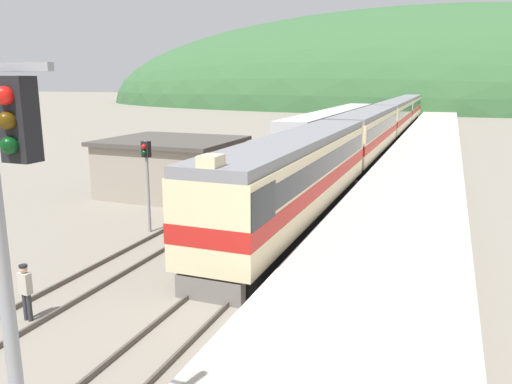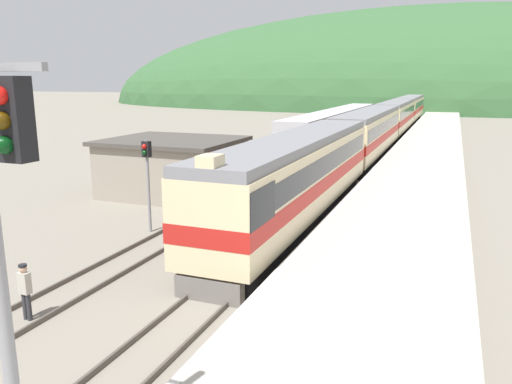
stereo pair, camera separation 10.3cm
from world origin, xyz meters
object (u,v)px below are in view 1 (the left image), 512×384
(track_worker, at_px, (26,289))
(carriage_second, at_px, (367,133))
(express_train_lead_car, at_px, (297,176))
(siding_train, at_px, (334,128))
(carriage_third, at_px, (394,117))
(carriage_fourth, at_px, (408,108))
(signal_post_siding, at_px, (147,167))

(track_worker, bearing_deg, carriage_second, 82.74)
(express_train_lead_car, height_order, siding_train, express_train_lead_car)
(carriage_third, bearing_deg, track_worker, -94.45)
(carriage_second, distance_m, carriage_third, 21.94)
(carriage_fourth, bearing_deg, carriage_second, -90.00)
(carriage_fourth, xyz_separation_m, siding_train, (-4.60, -36.20, -0.36))
(express_train_lead_car, height_order, carriage_second, express_train_lead_car)
(siding_train, bearing_deg, signal_post_siding, -92.30)
(siding_train, xyz_separation_m, track_worker, (0.20, -42.20, -1.00))
(carriage_fourth, relative_size, signal_post_siding, 4.91)
(siding_train, bearing_deg, carriage_fourth, 82.77)
(express_train_lead_car, relative_size, carriage_fourth, 0.96)
(signal_post_siding, xyz_separation_m, track_worker, (1.54, -8.82, -2.07))
(signal_post_siding, bearing_deg, track_worker, -80.11)
(carriage_second, xyz_separation_m, signal_post_siding, (-5.94, -25.71, 0.71))
(carriage_second, bearing_deg, siding_train, 120.91)
(express_train_lead_car, height_order, carriage_fourth, express_train_lead_car)
(express_train_lead_car, height_order, track_worker, express_train_lead_car)
(carriage_third, relative_size, track_worker, 12.18)
(express_train_lead_car, relative_size, track_worker, 11.67)
(carriage_second, height_order, track_worker, carriage_second)
(carriage_third, bearing_deg, signal_post_siding, -97.10)
(express_train_lead_car, bearing_deg, carriage_second, 90.00)
(carriage_third, relative_size, carriage_fourth, 1.00)
(carriage_second, height_order, signal_post_siding, carriage_second)
(carriage_third, height_order, track_worker, carriage_third)
(express_train_lead_car, height_order, signal_post_siding, express_train_lead_car)
(siding_train, distance_m, track_worker, 42.21)
(carriage_third, bearing_deg, carriage_fourth, 90.00)
(carriage_third, xyz_separation_m, siding_train, (-4.60, -14.26, -0.36))
(carriage_fourth, bearing_deg, express_train_lead_car, -90.00)
(express_train_lead_car, distance_m, signal_post_siding, 7.17)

